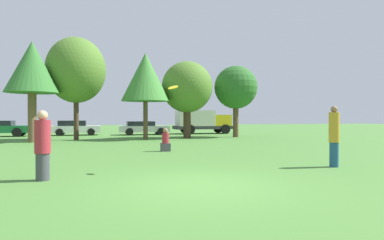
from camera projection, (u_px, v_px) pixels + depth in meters
name	position (u px, v px, depth m)	size (l,w,h in m)	color
ground_plane	(199.00, 186.00, 7.41)	(120.00, 120.00, 0.00)	#477A33
person_thrower	(43.00, 145.00, 8.06)	(0.37, 0.37, 1.71)	#3F3F47
person_catcher	(334.00, 136.00, 10.26)	(0.32, 0.32, 1.89)	navy
frisbee	(173.00, 87.00, 9.31)	(0.30, 0.29, 0.18)	yellow
bystander_sitting	(165.00, 142.00, 14.99)	(0.42, 0.35, 1.05)	#3F3F47
tree_0	(32.00, 68.00, 20.31)	(3.19, 3.19, 6.24)	brown
tree_1	(76.00, 70.00, 22.51)	(3.96, 3.96, 6.99)	#473323
tree_2	(145.00, 77.00, 22.89)	(3.35, 3.35, 6.01)	brown
tree_3	(187.00, 87.00, 24.58)	(3.76, 3.76, 5.70)	#473323
tree_4	(236.00, 88.00, 25.75)	(3.35, 3.35, 5.55)	brown
parked_car_green	(1.00, 128.00, 26.51)	(4.19, 1.91, 1.28)	#196633
parked_car_white	(75.00, 128.00, 28.48)	(4.05, 2.05, 1.26)	silver
parked_car_silver	(143.00, 128.00, 29.20)	(4.33, 2.01, 1.19)	#B2B2B7
delivery_truck_yellow	(202.00, 121.00, 31.23)	(5.45, 2.36, 2.17)	#2D2D33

